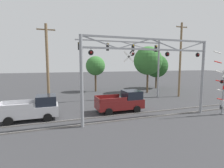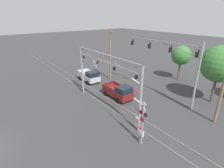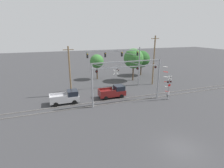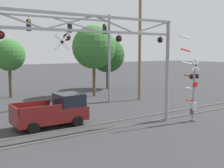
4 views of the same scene
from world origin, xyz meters
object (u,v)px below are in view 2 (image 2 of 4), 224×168
Objects in this scene: traffic_signal_span at (176,59)px; pickup_truck_following at (89,76)px; crossing_signal_mast at (141,123)px; pickup_truck_lead at (119,92)px; background_tree_far_right_verge at (181,55)px; utility_pole_left at (110,54)px; background_tree_beyond_span at (220,64)px; crossing_gantry at (105,73)px.

traffic_signal_span is 2.56× the size of pickup_truck_following.
crossing_signal_mast is at bearing -69.41° from traffic_signal_span.
traffic_signal_span is at bearing 48.20° from pickup_truck_lead.
traffic_signal_span is 2.52× the size of pickup_truck_lead.
background_tree_far_right_verge is at bearing 117.51° from traffic_signal_span.
crossing_signal_mast reaches higher than pickup_truck_following.
utility_pole_left reaches higher than traffic_signal_span.
background_tree_beyond_span is at bearing 28.85° from pickup_truck_following.
pickup_truck_following is (-16.33, 4.24, -1.17)m from crossing_signal_mast.
background_tree_beyond_span reaches higher than pickup_truck_following.
utility_pole_left reaches higher than background_tree_beyond_span.
utility_pole_left is at bearing 152.16° from pickup_truck_lead.
crossing_signal_mast is 1.28× the size of pickup_truck_following.
utility_pole_left is at bearing 152.66° from crossing_signal_mast.
traffic_signal_span is 8.52m from pickup_truck_lead.
pickup_truck_following is 0.76× the size of background_tree_far_right_verge.
traffic_signal_span reaches higher than background_tree_beyond_span.
pickup_truck_lead is 8.08m from pickup_truck_following.
crossing_signal_mast is (7.03, -1.11, -2.48)m from crossing_gantry.
utility_pole_left is at bearing -128.21° from background_tree_far_right_verge.
crossing_signal_mast is 0.67× the size of utility_pole_left.
background_tree_beyond_span is 1.25× the size of background_tree_far_right_verge.
crossing_gantry is 7.54m from crossing_signal_mast.
utility_pole_left is (1.23, 3.57, 3.57)m from pickup_truck_following.
crossing_signal_mast is at bearing -27.34° from utility_pole_left.
background_tree_beyond_span is (8.31, 9.08, 4.24)m from pickup_truck_lead.
pickup_truck_following is at bearing -157.83° from traffic_signal_span.
crossing_signal_mast is at bearing -14.55° from pickup_truck_following.
crossing_gantry is at bearing -87.87° from background_tree_far_right_verge.
utility_pole_left reaches higher than crossing_signal_mast.
crossing_gantry reaches higher than pickup_truck_following.
crossing_signal_mast is 9.33m from pickup_truck_lead.
crossing_signal_mast is 0.97× the size of background_tree_far_right_verge.
utility_pole_left is (-8.07, 6.69, -0.09)m from crossing_gantry.
background_tree_beyond_span is at bearing 46.64° from traffic_signal_span.
traffic_signal_span is at bearing 110.59° from crossing_signal_mast.
pickup_truck_lead is 0.53× the size of utility_pole_left.
pickup_truck_following is 0.61× the size of background_tree_beyond_span.
pickup_truck_following is at bearing -123.68° from background_tree_far_right_verge.
pickup_truck_lead is at bearing -27.84° from utility_pole_left.
pickup_truck_lead is at bearing -132.46° from background_tree_beyond_span.
crossing_gantry is 1.00× the size of traffic_signal_span.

